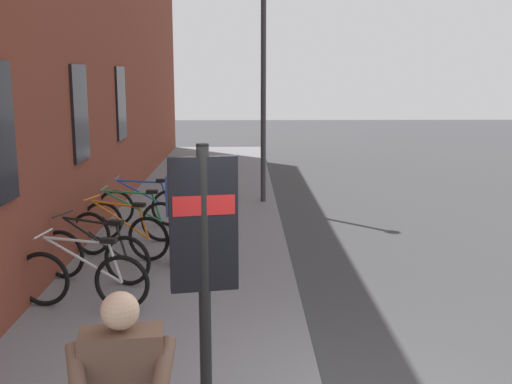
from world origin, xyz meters
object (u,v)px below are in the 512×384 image
at_px(transit_info_sign, 204,243).
at_px(pedestrian_crossing_street, 175,201).
at_px(bicycle_beside_lamp, 120,234).
at_px(bicycle_by_door, 143,207).
at_px(street_lamp, 263,72).
at_px(bicycle_under_window, 83,279).
at_px(bicycle_mid_rack, 95,255).
at_px(bicycle_far_end, 132,220).

bearing_deg(transit_info_sign, pedestrian_crossing_street, 9.31).
distance_m(bicycle_beside_lamp, pedestrian_crossing_street, 1.18).
bearing_deg(bicycle_by_door, pedestrian_crossing_street, -159.93).
height_order(bicycle_beside_lamp, street_lamp, street_lamp).
xyz_separation_m(bicycle_under_window, transit_info_sign, (-2.69, -1.72, 1.21)).
xyz_separation_m(bicycle_mid_rack, pedestrian_crossing_street, (0.80, -1.07, 0.62)).
relative_size(bicycle_by_door, transit_info_sign, 0.74).
height_order(bicycle_beside_lamp, bicycle_far_end, same).
bearing_deg(street_lamp, bicycle_mid_rack, 155.38).
height_order(bicycle_beside_lamp, transit_info_sign, transit_info_sign).
bearing_deg(street_lamp, bicycle_far_end, 145.07).
bearing_deg(transit_info_sign, bicycle_far_end, 15.75).
bearing_deg(bicycle_beside_lamp, bicycle_by_door, -1.10).
bearing_deg(pedestrian_crossing_street, bicycle_under_window, 151.64).
height_order(bicycle_far_end, pedestrian_crossing_street, pedestrian_crossing_street).
xyz_separation_m(bicycle_mid_rack, bicycle_by_door, (3.27, -0.17, 0.00)).
distance_m(bicycle_mid_rack, street_lamp, 6.70).
relative_size(bicycle_mid_rack, transit_info_sign, 0.71).
bearing_deg(street_lamp, transit_info_sign, 175.28).
bearing_deg(pedestrian_crossing_street, bicycle_mid_rack, 127.01).
distance_m(bicycle_under_window, bicycle_far_end, 3.17).
distance_m(bicycle_mid_rack, pedestrian_crossing_street, 1.47).
distance_m(bicycle_beside_lamp, bicycle_far_end, 0.99).
bearing_deg(bicycle_by_door, street_lamp, -45.76).
height_order(bicycle_far_end, transit_info_sign, transit_info_sign).
relative_size(pedestrian_crossing_street, street_lamp, 0.33).
height_order(pedestrian_crossing_street, street_lamp, street_lamp).
relative_size(bicycle_mid_rack, bicycle_beside_lamp, 1.01).
bearing_deg(pedestrian_crossing_street, bicycle_by_door, 20.07).
height_order(bicycle_under_window, bicycle_beside_lamp, same).
distance_m(pedestrian_crossing_street, street_lamp, 5.41).
bearing_deg(bicycle_by_door, bicycle_under_window, 178.94).
bearing_deg(bicycle_under_window, street_lamp, -20.57).
relative_size(bicycle_mid_rack, bicycle_by_door, 0.96).
relative_size(bicycle_under_window, street_lamp, 0.35).
distance_m(bicycle_beside_lamp, bicycle_by_door, 2.11).
bearing_deg(pedestrian_crossing_street, transit_info_sign, -170.69).
bearing_deg(bicycle_by_door, bicycle_beside_lamp, 178.90).
bearing_deg(bicycle_under_window, bicycle_mid_rack, 4.86).
bearing_deg(transit_info_sign, street_lamp, -4.72).
relative_size(bicycle_mid_rack, pedestrian_crossing_street, 1.03).
height_order(bicycle_under_window, transit_info_sign, transit_info_sign).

